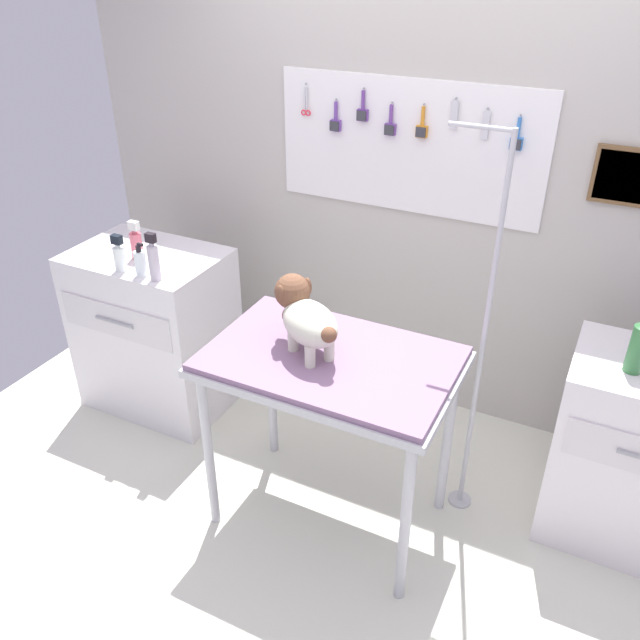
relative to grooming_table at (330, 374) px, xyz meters
name	(u,v)px	position (x,y,z in m)	size (l,w,h in m)	color
ground	(313,541)	(0.00, -0.17, -0.83)	(4.40, 4.00, 0.04)	silver
rear_wall_panel	(424,209)	(0.00, 1.11, 0.35)	(4.00, 0.11, 2.30)	#B6B1A7
grooming_table	(330,374)	(0.00, 0.00, 0.00)	(1.04, 0.67, 0.90)	#B7B7BC
grooming_arm	(479,356)	(0.53, 0.36, 0.04)	(0.30, 0.11, 1.81)	#B7B7BC
dog	(305,316)	(-0.11, 0.00, 0.25)	(0.39, 0.32, 0.30)	beige
counter_left	(156,330)	(-1.27, 0.38, -0.34)	(0.80, 0.58, 0.94)	silver
cabinet_right	(637,454)	(1.23, 0.52, -0.36)	(0.68, 0.54, 0.89)	silver
pump_bottle_white	(154,260)	(-1.03, 0.17, 0.23)	(0.05, 0.05, 0.24)	#BBB2BF
spray_bottle_short	(136,243)	(-1.27, 0.33, 0.21)	(0.06, 0.06, 0.20)	#CD5C6B
shampoo_bottle	(119,256)	(-1.25, 0.18, 0.21)	(0.06, 0.06, 0.19)	white
detangler_spray	(141,263)	(-1.12, 0.18, 0.20)	(0.06, 0.06, 0.17)	white
soda_bottle	(638,347)	(1.11, 0.45, 0.19)	(0.07, 0.07, 0.24)	#326E3A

